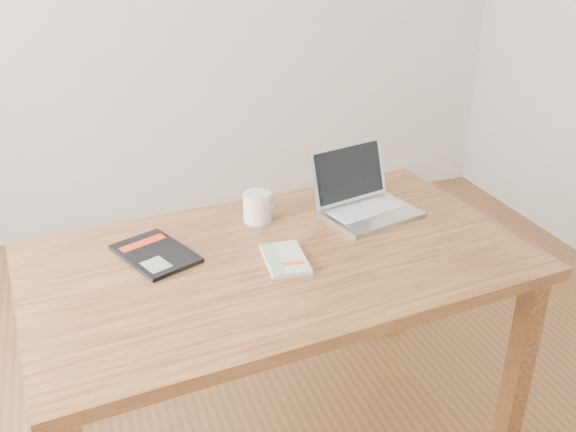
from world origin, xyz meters
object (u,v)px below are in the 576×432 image
object	(u,v)px
white_guidebook	(285,259)
laptop	(363,199)
desk	(279,280)
black_guidebook	(155,254)
coffee_mug	(258,206)

from	to	relation	value
white_guidebook	laptop	world-z (taller)	laptop
desk	white_guidebook	bearing A→B (deg)	-87.84
desk	laptop	distance (m)	0.45
desk	black_guidebook	world-z (taller)	black_guidebook
laptop	coffee_mug	world-z (taller)	laptop
white_guidebook	laptop	size ratio (longest dim) A/B	0.56
white_guidebook	coffee_mug	size ratio (longest dim) A/B	1.57
desk	coffee_mug	xyz separation A→B (m)	(0.01, 0.26, 0.14)
black_guidebook	desk	bearing A→B (deg)	-41.60
laptop	coffee_mug	bearing A→B (deg)	159.08
desk	white_guidebook	world-z (taller)	white_guidebook
white_guidebook	black_guidebook	bearing A→B (deg)	161.10
desk	black_guidebook	bearing A→B (deg)	155.24
desk	laptop	xyz separation A→B (m)	(0.38, 0.21, 0.14)
desk	laptop	bearing A→B (deg)	23.10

